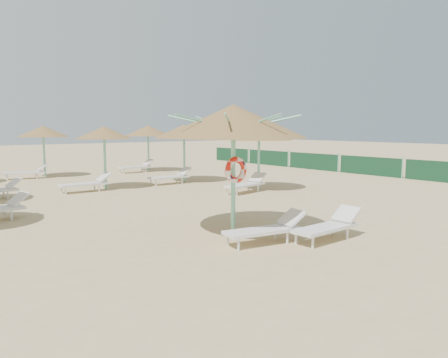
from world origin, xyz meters
TOP-DOWN VIEW (x-y plane):
  - ground at (0.00, 0.00)m, footprint 120.00×120.00m
  - main_palapa at (-0.16, 0.29)m, footprint 3.51×3.51m
  - lounger_main_a at (-0.08, -0.84)m, footprint 1.99×0.90m
  - lounger_main_b at (1.26, -1.51)m, footprint 1.96×0.67m
  - palapa_field at (0.21, 10.81)m, footprint 14.82×13.42m
  - windbreak_fence at (14.00, 9.96)m, footprint 0.08×19.84m

SIDE VIEW (x-z plane):
  - ground at x=0.00m, z-range 0.00..0.00m
  - lounger_main_a at x=-0.08m, z-range -0.02..0.68m
  - lounger_main_b at x=1.26m, z-range -0.02..0.69m
  - windbreak_fence at x=14.00m, z-range -0.05..1.05m
  - palapa_field at x=0.21m, z-range 0.96..3.68m
  - main_palapa at x=-0.16m, z-range 1.17..4.31m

